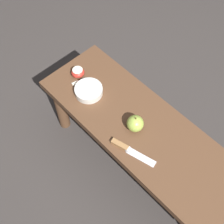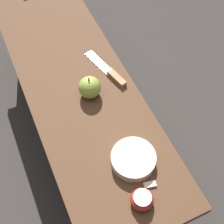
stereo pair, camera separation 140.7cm
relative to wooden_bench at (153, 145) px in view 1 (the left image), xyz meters
name	(u,v)px [view 1 (the left image)]	position (x,y,z in m)	size (l,w,h in m)	color
ground_plane	(146,172)	(0.00, 0.00, -0.36)	(8.00, 8.00, 0.00)	#383330
wooden_bench	(153,145)	(0.00, 0.00, 0.00)	(1.28, 0.39, 0.43)	brown
knife	(126,149)	(0.05, 0.13, 0.08)	(0.22, 0.09, 0.02)	silver
apple_whole	(135,123)	(0.10, 0.03, 0.11)	(0.08, 0.08, 0.09)	#9EB747
apple_cut	(78,72)	(0.54, 0.01, 0.10)	(0.07, 0.07, 0.04)	red
apple_slice_center	(76,83)	(0.50, 0.06, 0.08)	(0.03, 0.04, 0.01)	silver
bowl	(89,91)	(0.41, 0.05, 0.09)	(0.14, 0.14, 0.04)	silver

